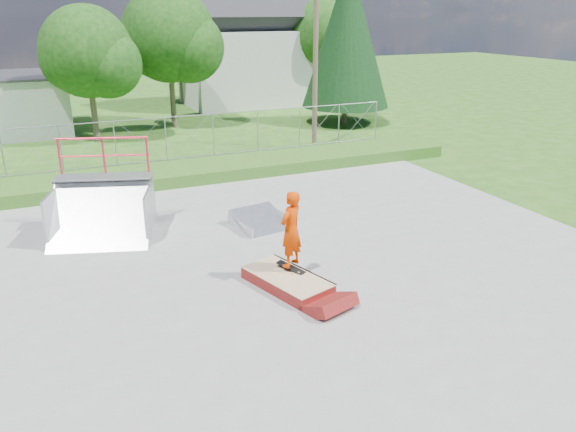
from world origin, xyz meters
The scene contains 16 objects.
ground centered at (0.00, 0.00, 0.00)m, with size 120.00×120.00×0.00m, color #295719.
concrete_pad centered at (0.00, 0.00, 0.02)m, with size 20.00×16.00×0.04m, color gray.
grass_berm centered at (0.00, 9.50, 0.25)m, with size 24.00×3.00×0.50m, color #295719.
grind_box centered at (0.33, -0.90, 0.17)m, with size 1.72×2.50×0.34m.
quarter_pipe centered at (-3.32, 4.16, 1.39)m, with size 2.78×2.35×2.78m, color #AEB1B7, non-canonical shape.
flat_bank_ramp centered at (1.23, 3.11, 0.23)m, with size 1.49×1.59×0.46m, color #AEB1B7, non-canonical shape.
skateboard centered at (0.55, -0.65, 0.38)m, with size 0.22×0.80×0.02m, color black.
skater centered at (0.55, -0.65, 1.33)m, with size 0.69×0.45×1.90m, color #E83800.
chain_link_fence centered at (0.00, 10.50, 1.40)m, with size 20.00×0.06×1.80m, color gray, non-canonical shape.
gable_house centered at (9.00, 26.00, 3.84)m, with size 8.40×6.08×8.94m.
utility_pole centered at (7.50, 12.00, 4.00)m, with size 0.24×0.24×8.00m, color brown.
tree_left_near centered at (-1.75, 17.83, 4.24)m, with size 4.76×4.48×6.65m.
tree_center centered at (2.78, 19.81, 4.85)m, with size 5.44×5.12×7.60m.
tree_right_far centered at (14.27, 23.82, 4.54)m, with size 5.10×4.80×7.12m.
tree_back_mid centered at (5.21, 27.86, 3.63)m, with size 4.08×3.84×5.70m.
conifer_tree centered at (12.00, 17.00, 5.05)m, with size 5.04×5.04×9.10m.
Camera 1 is at (-4.60, -12.03, 6.35)m, focal length 35.00 mm.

